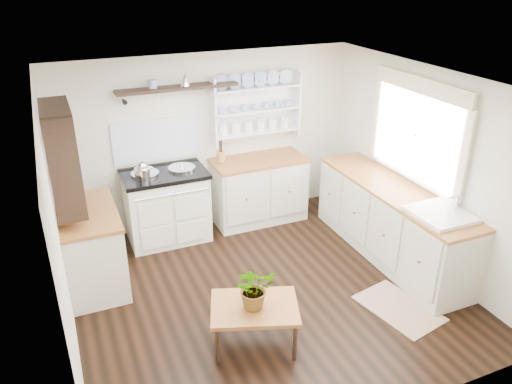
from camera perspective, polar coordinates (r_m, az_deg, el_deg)
floor at (r=5.64m, az=1.13°, el=-11.17°), size 4.00×3.80×0.01m
wall_back at (r=6.70m, az=-5.47°, el=5.90°), size 4.00×0.02×2.30m
wall_right at (r=6.08m, az=18.70°, el=2.64°), size 0.02×3.80×2.30m
wall_left at (r=4.69m, az=-21.76°, el=-4.65°), size 0.02×3.80×2.30m
ceiling at (r=4.67m, az=1.37°, el=12.27°), size 4.00×3.80×0.01m
window at (r=6.02m, az=17.95°, el=6.73°), size 0.08×1.55×1.22m
aga_cooker at (r=6.50m, az=-10.19°, el=-1.48°), size 1.05×0.73×0.96m
back_cabinets at (r=6.89m, az=0.29°, el=0.38°), size 1.27×0.63×0.90m
right_cabinets at (r=6.25m, az=15.17°, el=-3.26°), size 0.62×2.43×0.90m
belfast_sink at (r=5.61m, az=20.14°, el=-3.46°), size 0.55×0.60×0.45m
left_cabinets at (r=5.81m, az=-18.24°, el=-5.99°), size 0.62×1.13×0.90m
plate_rack at (r=6.76m, az=-0.19°, el=9.78°), size 1.20×0.22×0.90m
high_shelf at (r=6.27m, az=-8.94°, el=11.61°), size 1.50×0.29×0.16m
left_shelving at (r=5.35m, az=-21.26°, el=3.84°), size 0.28×0.80×1.05m
kettle at (r=6.11m, az=-12.87°, el=2.39°), size 0.19×0.19×0.23m
utensil_crock at (r=6.59m, az=-4.07°, el=4.00°), size 0.11×0.11×0.13m
center_table at (r=4.74m, az=-0.17°, el=-13.32°), size 0.95×0.81×0.44m
potted_plant at (r=4.59m, az=-0.17°, el=-10.87°), size 0.37×0.32×0.41m
floor_rug at (r=5.58m, az=16.00°, el=-12.66°), size 0.71×0.94×0.02m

